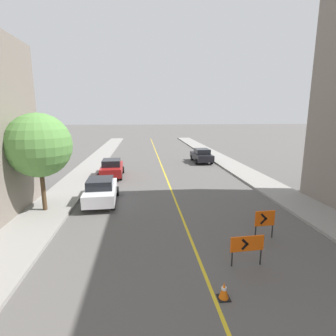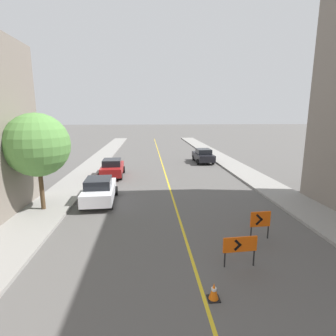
{
  "view_description": "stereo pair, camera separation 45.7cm",
  "coord_description": "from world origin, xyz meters",
  "px_view_note": "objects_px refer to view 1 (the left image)",
  "views": [
    {
      "loc": [
        -2.11,
        7.36,
        5.48
      ],
      "look_at": [
        0.09,
        28.99,
        1.0
      ],
      "focal_mm": 28.0,
      "sensor_mm": 36.0,
      "label": 1
    },
    {
      "loc": [
        -1.65,
        7.32,
        5.48
      ],
      "look_at": [
        0.09,
        28.99,
        1.0
      ],
      "focal_mm": 28.0,
      "sensor_mm": 36.0,
      "label": 2
    }
  ],
  "objects_px": {
    "parked_car_curb_mid": "(112,168)",
    "street_tree_left_near": "(39,145)",
    "traffic_cone_farthest": "(224,291)",
    "parked_car_curb_near": "(101,190)",
    "parked_car_curb_far": "(202,155)",
    "arrow_barricade_primary": "(247,245)",
    "arrow_barricade_secondary": "(265,219)"
  },
  "relations": [
    {
      "from": "traffic_cone_farthest",
      "to": "arrow_barricade_secondary",
      "type": "height_order",
      "value": "arrow_barricade_secondary"
    },
    {
      "from": "traffic_cone_farthest",
      "to": "parked_car_curb_near",
      "type": "height_order",
      "value": "parked_car_curb_near"
    },
    {
      "from": "traffic_cone_farthest",
      "to": "street_tree_left_near",
      "type": "xyz_separation_m",
      "value": [
        -7.91,
        7.96,
        3.56
      ]
    },
    {
      "from": "traffic_cone_farthest",
      "to": "parked_car_curb_mid",
      "type": "height_order",
      "value": "parked_car_curb_mid"
    },
    {
      "from": "arrow_barricade_secondary",
      "to": "parked_car_curb_far",
      "type": "xyz_separation_m",
      "value": [
        1.48,
        18.89,
        -0.08
      ]
    },
    {
      "from": "arrow_barricade_secondary",
      "to": "parked_car_curb_near",
      "type": "bearing_deg",
      "value": 141.27
    },
    {
      "from": "parked_car_curb_far",
      "to": "street_tree_left_near",
      "type": "distance_m",
      "value": 19.41
    },
    {
      "from": "arrow_barricade_primary",
      "to": "parked_car_curb_near",
      "type": "xyz_separation_m",
      "value": [
        -6.34,
        7.68,
        -0.03
      ]
    },
    {
      "from": "arrow_barricade_primary",
      "to": "arrow_barricade_secondary",
      "type": "bearing_deg",
      "value": 47.04
    },
    {
      "from": "traffic_cone_farthest",
      "to": "arrow_barricade_primary",
      "type": "distance_m",
      "value": 2.22
    },
    {
      "from": "arrow_barricade_secondary",
      "to": "parked_car_curb_mid",
      "type": "relative_size",
      "value": 0.29
    },
    {
      "from": "parked_car_curb_near",
      "to": "parked_car_curb_far",
      "type": "relative_size",
      "value": 1.01
    },
    {
      "from": "arrow_barricade_primary",
      "to": "parked_car_curb_mid",
      "type": "height_order",
      "value": "parked_car_curb_mid"
    },
    {
      "from": "parked_car_curb_near",
      "to": "parked_car_curb_far",
      "type": "xyz_separation_m",
      "value": [
        9.47,
        13.25,
        0.0
      ]
    },
    {
      "from": "parked_car_curb_near",
      "to": "street_tree_left_near",
      "type": "xyz_separation_m",
      "value": [
        -2.94,
        -1.37,
        3.03
      ]
    },
    {
      "from": "traffic_cone_farthest",
      "to": "arrow_barricade_primary",
      "type": "height_order",
      "value": "arrow_barricade_primary"
    },
    {
      "from": "parked_car_curb_mid",
      "to": "arrow_barricade_secondary",
      "type": "bearing_deg",
      "value": -59.7
    },
    {
      "from": "arrow_barricade_primary",
      "to": "arrow_barricade_secondary",
      "type": "xyz_separation_m",
      "value": [
        1.65,
        2.04,
        0.05
      ]
    },
    {
      "from": "parked_car_curb_mid",
      "to": "traffic_cone_farthest",
      "type": "bearing_deg",
      "value": -75.05
    },
    {
      "from": "street_tree_left_near",
      "to": "traffic_cone_farthest",
      "type": "bearing_deg",
      "value": -45.18
    },
    {
      "from": "parked_car_curb_mid",
      "to": "street_tree_left_near",
      "type": "distance_m",
      "value": 9.36
    },
    {
      "from": "traffic_cone_farthest",
      "to": "street_tree_left_near",
      "type": "relative_size",
      "value": 0.1
    },
    {
      "from": "arrow_barricade_primary",
      "to": "parked_car_curb_mid",
      "type": "distance_m",
      "value": 16.03
    },
    {
      "from": "traffic_cone_farthest",
      "to": "arrow_barricade_secondary",
      "type": "bearing_deg",
      "value": 50.73
    },
    {
      "from": "arrow_barricade_primary",
      "to": "parked_car_curb_mid",
      "type": "xyz_separation_m",
      "value": [
        -6.41,
        14.69,
        -0.03
      ]
    },
    {
      "from": "parked_car_curb_mid",
      "to": "parked_car_curb_far",
      "type": "bearing_deg",
      "value": 30.98
    },
    {
      "from": "parked_car_curb_near",
      "to": "street_tree_left_near",
      "type": "relative_size",
      "value": 0.81
    },
    {
      "from": "parked_car_curb_mid",
      "to": "street_tree_left_near",
      "type": "bearing_deg",
      "value": -111.11
    },
    {
      "from": "parked_car_curb_mid",
      "to": "arrow_barricade_primary",
      "type": "bearing_deg",
      "value": -68.63
    },
    {
      "from": "arrow_barricade_secondary",
      "to": "parked_car_curb_far",
      "type": "bearing_deg",
      "value": 82.02
    },
    {
      "from": "parked_car_curb_mid",
      "to": "street_tree_left_near",
      "type": "relative_size",
      "value": 0.81
    },
    {
      "from": "traffic_cone_farthest",
      "to": "parked_car_curb_mid",
      "type": "relative_size",
      "value": 0.12
    }
  ]
}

